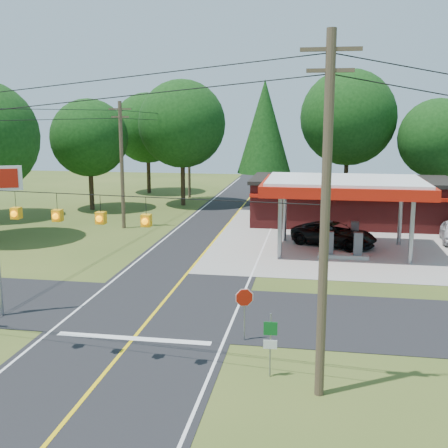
# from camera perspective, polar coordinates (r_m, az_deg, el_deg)

# --- Properties ---
(ground) EXTENTS (120.00, 120.00, 0.00)m
(ground) POSITION_cam_1_polar(r_m,az_deg,el_deg) (26.90, -6.75, -8.60)
(ground) COLOR #374C1A
(ground) RESTS_ON ground
(main_highway) EXTENTS (8.00, 120.00, 0.02)m
(main_highway) POSITION_cam_1_polar(r_m,az_deg,el_deg) (26.89, -6.75, -8.58)
(main_highway) COLOR black
(main_highway) RESTS_ON ground
(cross_road) EXTENTS (70.00, 7.00, 0.02)m
(cross_road) POSITION_cam_1_polar(r_m,az_deg,el_deg) (26.89, -6.75, -8.57)
(cross_road) COLOR black
(cross_road) RESTS_ON ground
(lane_center_yellow) EXTENTS (0.15, 110.00, 0.00)m
(lane_center_yellow) POSITION_cam_1_polar(r_m,az_deg,el_deg) (26.89, -6.75, -8.55)
(lane_center_yellow) COLOR yellow
(lane_center_yellow) RESTS_ON main_highway
(gas_canopy) EXTENTS (10.60, 7.40, 4.88)m
(gas_canopy) POSITION_cam_1_polar(r_m,az_deg,el_deg) (37.62, 12.13, 3.60)
(gas_canopy) COLOR gray
(gas_canopy) RESTS_ON ground
(convenience_store) EXTENTS (16.40, 7.55, 3.80)m
(convenience_store) POSITION_cam_1_polar(r_m,az_deg,el_deg) (47.87, 12.71, 2.31)
(convenience_store) COLOR maroon
(convenience_store) RESTS_ON ground
(utility_pole_near_right) EXTENTS (1.80, 0.30, 11.50)m
(utility_pole_near_right) POSITION_cam_1_polar(r_m,az_deg,el_deg) (17.55, 10.24, 0.81)
(utility_pole_near_right) COLOR #473828
(utility_pole_near_right) RESTS_ON ground
(utility_pole_far_left) EXTENTS (1.80, 0.30, 10.00)m
(utility_pole_far_left) POSITION_cam_1_polar(r_m,az_deg,el_deg) (45.10, -10.34, 6.08)
(utility_pole_far_left) COLOR #473828
(utility_pole_far_left) RESTS_ON ground
(utility_pole_north) EXTENTS (0.30, 0.30, 9.50)m
(utility_pole_north) POSITION_cam_1_polar(r_m,az_deg,el_deg) (60.99, -3.57, 7.10)
(utility_pole_north) COLOR #473828
(utility_pole_north) RESTS_ON ground
(overhead_beacons) EXTENTS (17.04, 2.04, 1.03)m
(overhead_beacons) POSITION_cam_1_polar(r_m,az_deg,el_deg) (20.24, -14.61, 2.71)
(overhead_beacons) COLOR black
(overhead_beacons) RESTS_ON ground
(treeline_backdrop) EXTENTS (70.27, 51.59, 13.30)m
(treeline_backdrop) POSITION_cam_1_polar(r_m,az_deg,el_deg) (48.73, 1.95, 9.32)
(treeline_backdrop) COLOR #332316
(treeline_backdrop) RESTS_ON ground
(suv_car) EXTENTS (7.78, 7.78, 1.62)m
(suv_car) POSITION_cam_1_polar(r_m,az_deg,el_deg) (39.66, 11.12, -1.05)
(suv_car) COLOR black
(suv_car) RESTS_ON ground
(octagonal_stop_sign) EXTENTS (0.74, 0.33, 2.22)m
(octagonal_stop_sign) POSITION_cam_1_polar(r_m,az_deg,el_deg) (22.68, 2.08, -7.93)
(octagonal_stop_sign) COLOR gray
(octagonal_stop_sign) RESTS_ON ground
(route_sign_post) EXTENTS (0.48, 0.10, 2.33)m
(route_sign_post) POSITION_cam_1_polar(r_m,az_deg,el_deg) (19.85, 4.73, -11.60)
(route_sign_post) COLOR gray
(route_sign_post) RESTS_ON ground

